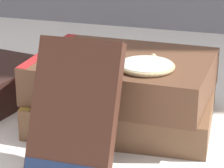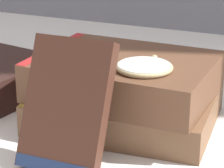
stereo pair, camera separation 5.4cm
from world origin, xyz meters
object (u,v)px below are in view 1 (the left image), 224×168
(book_leaning_front, at_px, (72,112))
(book_flat_top, at_px, (119,75))
(book_flat_bottom, at_px, (120,106))
(pocket_watch, at_px, (147,65))
(reading_glasses, at_px, (130,70))

(book_leaning_front, bearing_deg, book_flat_top, 83.25)
(book_flat_bottom, distance_m, pocket_watch, 0.08)
(pocket_watch, bearing_deg, book_leaning_front, -120.90)
(book_flat_bottom, xyz_separation_m, book_flat_top, (-0.00, -0.00, 0.04))
(pocket_watch, relative_size, reading_glasses, 0.58)
(book_flat_top, distance_m, book_leaning_front, 0.11)
(pocket_watch, bearing_deg, book_flat_top, 146.12)
(book_flat_top, bearing_deg, book_leaning_front, -95.31)
(book_leaning_front, bearing_deg, book_flat_bottom, 82.84)
(book_flat_bottom, relative_size, book_leaning_front, 1.67)
(book_flat_top, distance_m, reading_glasses, 0.19)
(book_leaning_front, bearing_deg, pocket_watch, 59.10)
(pocket_watch, distance_m, reading_glasses, 0.23)
(pocket_watch, bearing_deg, reading_glasses, 109.92)
(book_flat_top, bearing_deg, pocket_watch, -32.43)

